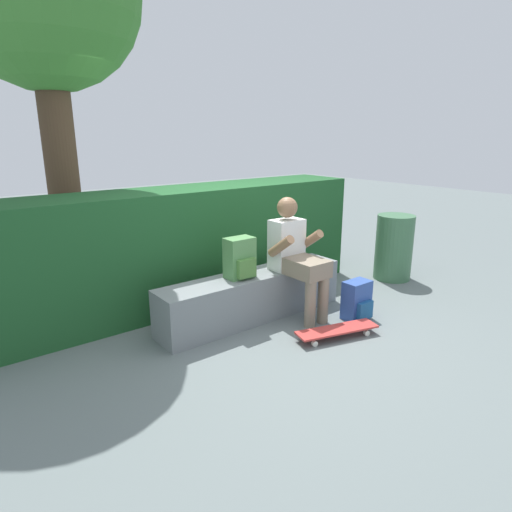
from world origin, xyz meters
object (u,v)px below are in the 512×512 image
object	(u,v)px
bench_main	(253,296)
trash_bin	(394,247)
person_skater	(296,253)
skateboard_near_person	(337,330)
backpack_on_ground	(357,301)
backpack_on_bench	(240,259)

from	to	relation	value
bench_main	trash_bin	distance (m)	2.23
person_skater	skateboard_near_person	bearing A→B (deg)	-94.80
backpack_on_ground	trash_bin	xyz separation A→B (m)	(1.39, 0.56, 0.23)
backpack_on_ground	trash_bin	world-z (taller)	trash_bin
backpack_on_ground	trash_bin	size ratio (longest dim) A/B	0.48
person_skater	backpack_on_ground	bearing A→B (deg)	-46.37
trash_bin	skateboard_near_person	bearing A→B (deg)	-158.52
bench_main	person_skater	size ratio (longest dim) A/B	1.69
backpack_on_bench	trash_bin	size ratio (longest dim) A/B	0.48
bench_main	person_skater	bearing A→B (deg)	-27.92
trash_bin	bench_main	bearing A→B (deg)	177.22
skateboard_near_person	backpack_on_bench	world-z (taller)	backpack_on_bench
skateboard_near_person	trash_bin	xyz separation A→B (m)	(1.88, 0.74, 0.34)
bench_main	trash_bin	bearing A→B (deg)	-2.78
backpack_on_ground	trash_bin	bearing A→B (deg)	22.00
backpack_on_ground	trash_bin	distance (m)	1.51
person_skater	trash_bin	world-z (taller)	person_skater
backpack_on_bench	skateboard_near_person	bearing A→B (deg)	-59.00
skateboard_near_person	trash_bin	bearing A→B (deg)	21.48
bench_main	skateboard_near_person	size ratio (longest dim) A/B	2.51
bench_main	person_skater	xyz separation A→B (m)	(0.39, -0.21, 0.43)
bench_main	trash_bin	xyz separation A→B (m)	(2.22, -0.11, 0.18)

